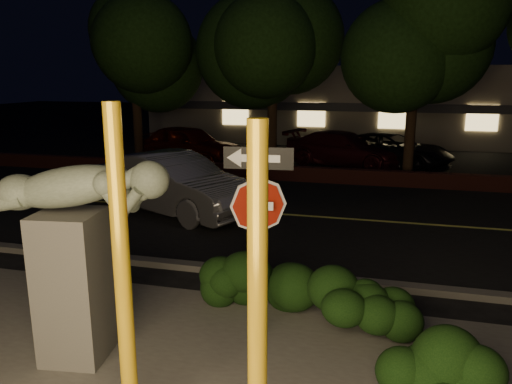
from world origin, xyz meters
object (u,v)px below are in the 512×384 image
at_px(yellow_pole_left, 123,276).
at_px(parked_car_red, 188,144).
at_px(sculpture, 73,239).
at_px(signpost, 258,206).
at_px(parked_car_dark, 390,150).
at_px(silver_sedan, 173,184).
at_px(yellow_pole_right, 257,323).
at_px(parked_car_darkred, 344,149).

xyz_separation_m(yellow_pole_left, parked_car_red, (-5.46, 15.07, -0.89)).
xyz_separation_m(sculpture, parked_car_red, (-4.22, 14.05, -0.83)).
relative_size(yellow_pole_left, parked_car_red, 0.73).
height_order(signpost, parked_car_dark, signpost).
bearing_deg(silver_sedan, yellow_pole_right, -127.74).
height_order(silver_sedan, parked_car_darkred, silver_sedan).
height_order(yellow_pole_left, parked_car_darkred, yellow_pole_left).
distance_m(yellow_pole_left, silver_sedan, 8.32).
xyz_separation_m(parked_car_red, parked_car_darkred, (6.30, 0.74, -0.08)).
bearing_deg(parked_car_darkred, signpost, -162.65).
bearing_deg(sculpture, parked_car_darkred, 74.39).
bearing_deg(signpost, silver_sedan, 117.50).
xyz_separation_m(yellow_pole_left, parked_car_dark, (2.63, 16.08, -1.00)).
height_order(parked_car_red, parked_car_darkred, parked_car_red).
distance_m(yellow_pole_left, yellow_pole_right, 1.57).
distance_m(yellow_pole_left, parked_car_dark, 16.33).
bearing_deg(yellow_pole_left, sculpture, 140.73).
bearing_deg(signpost, parked_car_red, 109.92).
bearing_deg(parked_car_red, silver_sedan, -146.82).
relative_size(sculpture, parked_car_red, 0.57).
bearing_deg(yellow_pole_left, yellow_pole_right, -19.04).
xyz_separation_m(yellow_pole_right, parked_car_red, (-6.94, 15.58, -0.86)).
bearing_deg(signpost, parked_car_darkred, 84.11).
bearing_deg(parked_car_darkred, silver_sedan, 172.39).
height_order(yellow_pole_right, parked_car_red, yellow_pole_right).
bearing_deg(parked_car_dark, sculpture, -172.55).
bearing_deg(silver_sedan, signpost, -122.42).
distance_m(yellow_pole_right, signpost, 2.65).
relative_size(yellow_pole_left, silver_sedan, 0.70).
xyz_separation_m(yellow_pole_left, silver_sedan, (-2.92, 7.74, -0.88)).
distance_m(yellow_pole_left, sculpture, 1.61).
relative_size(yellow_pole_right, parked_car_dark, 0.68).
distance_m(sculpture, parked_car_red, 14.70).
relative_size(yellow_pole_left, parked_car_darkred, 0.70).
height_order(silver_sedan, parked_car_dark, silver_sedan).
distance_m(signpost, silver_sedan, 6.92).
height_order(parked_car_red, parked_car_dark, parked_car_red).
height_order(yellow_pole_left, sculpture, yellow_pole_left).
bearing_deg(parked_car_red, yellow_pole_right, -141.95).
xyz_separation_m(parked_car_darkred, parked_car_dark, (1.79, 0.27, -0.02)).
relative_size(sculpture, parked_car_darkred, 0.55).
bearing_deg(parked_car_dark, yellow_pole_left, -167.42).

